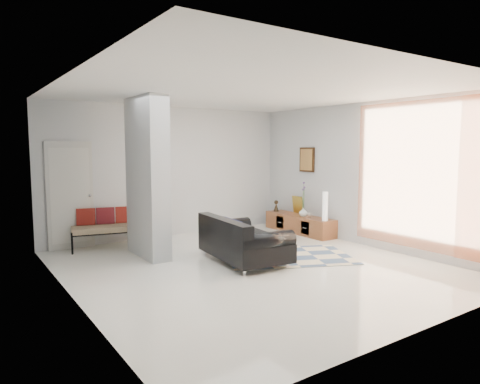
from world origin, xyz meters
TOP-DOWN VIEW (x-y plane):
  - floor at (0.00, 0.00)m, footprint 6.00×6.00m
  - ceiling at (0.00, 0.00)m, footprint 6.00×6.00m
  - wall_back at (0.00, 3.00)m, footprint 6.00×0.00m
  - wall_front at (0.00, -3.00)m, footprint 6.00×0.00m
  - wall_left at (-2.75, 0.00)m, footprint 0.00×6.00m
  - wall_right at (2.75, 0.00)m, footprint 0.00×6.00m
  - partition_column at (-1.10, 1.60)m, footprint 0.35×1.20m
  - hallway_door at (-2.10, 2.96)m, footprint 0.85×0.06m
  - curtain at (2.67, -1.15)m, footprint 0.00×2.55m
  - wall_art at (2.72, 1.62)m, footprint 0.04×0.45m
  - media_console at (2.52, 1.63)m, footprint 0.45×1.90m
  - loveseat at (0.03, 0.34)m, footprint 1.14×1.76m
  - daybed at (-1.42, 2.64)m, footprint 1.66×0.97m
  - area_rug at (0.90, 0.12)m, footprint 2.57×2.20m
  - cylinder_lamp at (2.50, 0.82)m, footprint 0.11×0.11m
  - bronze_figurine at (2.47, 2.40)m, footprint 0.14×0.14m
  - vase at (2.47, 1.45)m, footprint 0.22×0.22m

SIDE VIEW (x-z plane):
  - floor at x=0.00m, z-range 0.00..0.00m
  - area_rug at x=0.90m, z-range 0.00..0.01m
  - media_console at x=2.52m, z-range -0.20..0.60m
  - loveseat at x=0.03m, z-range -0.03..0.73m
  - daybed at x=-1.42m, z-range 0.04..0.81m
  - vase at x=2.47m, z-range 0.40..0.60m
  - bronze_figurine at x=2.47m, z-range 0.40..0.66m
  - cylinder_lamp at x=2.50m, z-range 0.40..1.00m
  - hallway_door at x=-2.10m, z-range 0.00..2.04m
  - partition_column at x=-1.10m, z-range 0.00..2.80m
  - wall_back at x=0.00m, z-range -1.60..4.40m
  - wall_front at x=0.00m, z-range -1.60..4.40m
  - wall_left at x=-2.75m, z-range -1.60..4.40m
  - wall_right at x=2.75m, z-range -1.60..4.40m
  - curtain at x=2.67m, z-range 0.17..2.72m
  - wall_art at x=2.72m, z-range 1.38..1.92m
  - ceiling at x=0.00m, z-range 2.80..2.80m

